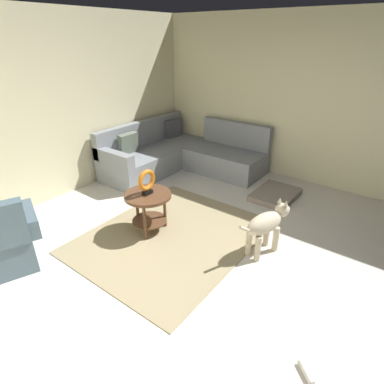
% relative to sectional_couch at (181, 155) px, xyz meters
% --- Properties ---
extents(ground_plane, '(6.00, 6.00, 0.10)m').
position_rel_sectional_couch_xyz_m(ground_plane, '(-1.99, -2.02, -0.34)').
color(ground_plane, silver).
extents(wall_back, '(6.00, 0.12, 2.70)m').
position_rel_sectional_couch_xyz_m(wall_back, '(-1.99, 0.92, 1.06)').
color(wall_back, beige).
rests_on(wall_back, ground_plane).
extents(wall_right, '(0.12, 6.00, 2.70)m').
position_rel_sectional_couch_xyz_m(wall_right, '(0.95, -2.02, 1.06)').
color(wall_right, beige).
rests_on(wall_right, ground_plane).
extents(area_rug, '(2.30, 1.90, 0.01)m').
position_rel_sectional_couch_xyz_m(area_rug, '(-1.84, -1.32, -0.28)').
color(area_rug, tan).
rests_on(area_rug, ground_plane).
extents(sectional_couch, '(2.20, 2.25, 0.88)m').
position_rel_sectional_couch_xyz_m(sectional_couch, '(0.00, 0.00, 0.00)').
color(sectional_couch, gray).
rests_on(sectional_couch, ground_plane).
extents(armchair, '(0.96, 0.85, 0.88)m').
position_rel_sectional_couch_xyz_m(armchair, '(-3.40, -0.26, 0.03)').
color(armchair, '#4C6070').
rests_on(armchair, ground_plane).
extents(side_table, '(0.60, 0.60, 0.54)m').
position_rel_sectional_couch_xyz_m(side_table, '(-1.89, -0.99, 0.13)').
color(side_table, brown).
rests_on(side_table, ground_plane).
extents(torus_sculpture, '(0.28, 0.08, 0.33)m').
position_rel_sectional_couch_xyz_m(torus_sculpture, '(-1.89, -0.99, 0.42)').
color(torus_sculpture, black).
rests_on(torus_sculpture, side_table).
extents(dog_bed_mat, '(0.80, 0.60, 0.09)m').
position_rel_sectional_couch_xyz_m(dog_bed_mat, '(-0.01, -1.94, -0.24)').
color(dog_bed_mat, gray).
rests_on(dog_bed_mat, ground_plane).
extents(dog, '(0.83, 0.36, 0.63)m').
position_rel_sectional_couch_xyz_m(dog, '(-1.40, -2.40, 0.09)').
color(dog, beige).
rests_on(dog, ground_plane).
extents(dog_toy_rope, '(0.16, 0.17, 0.05)m').
position_rel_sectional_couch_xyz_m(dog_toy_rope, '(-2.63, -3.33, -0.26)').
color(dog_toy_rope, silver).
rests_on(dog_toy_rope, ground_plane).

